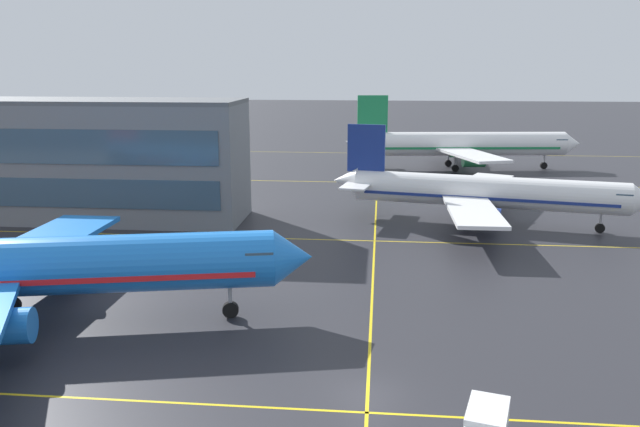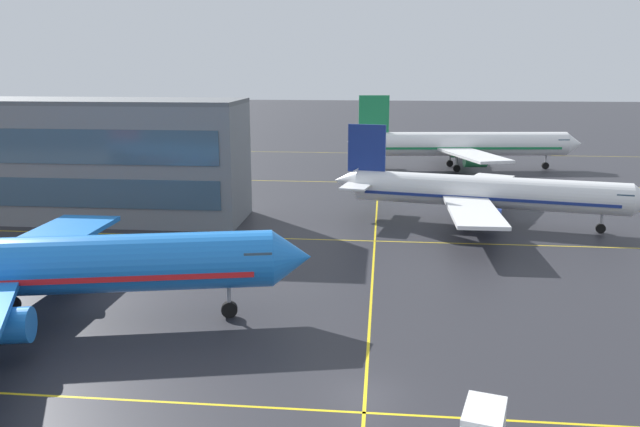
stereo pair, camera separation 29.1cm
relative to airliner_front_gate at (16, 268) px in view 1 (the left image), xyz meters
The scene contains 5 objects.
ground_plane 26.05m from the airliner_front_gate, 16.10° to the right, with size 600.00×600.00×0.00m, color #28282D.
airliner_front_gate is the anchor object (origin of this frame).
airliner_second_row 49.68m from the airliner_front_gate, 42.12° to the left, with size 35.94×30.54×11.23m.
airliner_third_row 83.56m from the airliner_front_gate, 61.91° to the left, with size 41.73×35.77×12.97m.
taxiway_markings 48.83m from the airliner_front_gate, 59.52° to the left, with size 144.07×149.71×0.01m.
Camera 1 is at (0.43, -32.65, 18.19)m, focal length 35.56 mm.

